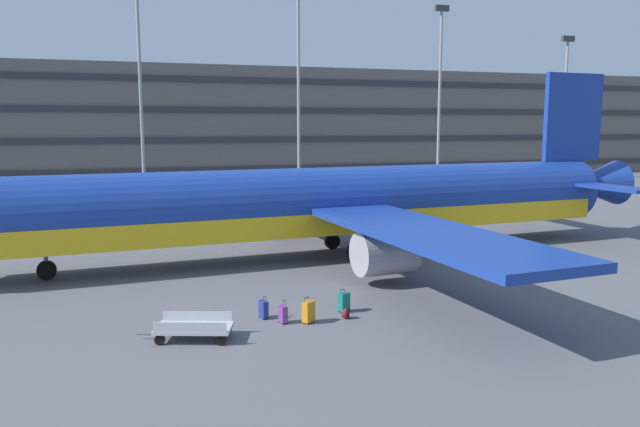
{
  "coord_description": "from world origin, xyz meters",
  "views": [
    {
      "loc": [
        -10.92,
        -34.2,
        7.38
      ],
      "look_at": [
        -1.67,
        -5.23,
        3.0
      ],
      "focal_mm": 34.77,
      "sensor_mm": 36.0,
      "label": 1
    }
  ],
  "objects_px": {
    "suitcase_silver": "(264,309)",
    "suitcase_upright": "(283,314)",
    "baggage_cart": "(194,328)",
    "airliner": "(326,204)",
    "suitcase_navy": "(309,311)",
    "suitcase_teal": "(344,302)",
    "backpack_red": "(345,314)"
  },
  "relations": [
    {
      "from": "backpack_red",
      "to": "baggage_cart",
      "type": "xyz_separation_m",
      "value": [
        -5.8,
        -0.6,
        0.22
      ]
    },
    {
      "from": "suitcase_upright",
      "to": "suitcase_navy",
      "type": "bearing_deg",
      "value": -15.2
    },
    {
      "from": "suitcase_navy",
      "to": "baggage_cart",
      "type": "distance_m",
      "value": 4.34
    },
    {
      "from": "airliner",
      "to": "backpack_red",
      "type": "height_order",
      "value": "airliner"
    },
    {
      "from": "suitcase_navy",
      "to": "backpack_red",
      "type": "xyz_separation_m",
      "value": [
        1.49,
        0.05,
        -0.24
      ]
    },
    {
      "from": "suitcase_navy",
      "to": "suitcase_teal",
      "type": "height_order",
      "value": "suitcase_navy"
    },
    {
      "from": "airliner",
      "to": "baggage_cart",
      "type": "relative_size",
      "value": 13.01
    },
    {
      "from": "suitcase_teal",
      "to": "suitcase_navy",
      "type": "bearing_deg",
      "value": -153.0
    },
    {
      "from": "suitcase_navy",
      "to": "suitcase_teal",
      "type": "relative_size",
      "value": 1.06
    },
    {
      "from": "airliner",
      "to": "suitcase_upright",
      "type": "xyz_separation_m",
      "value": [
        -5.33,
        -11.01,
        -2.57
      ]
    },
    {
      "from": "suitcase_teal",
      "to": "suitcase_silver",
      "type": "xyz_separation_m",
      "value": [
        -3.22,
        0.16,
        -0.04
      ]
    },
    {
      "from": "suitcase_upright",
      "to": "baggage_cart",
      "type": "bearing_deg",
      "value": -166.54
    },
    {
      "from": "airliner",
      "to": "suitcase_navy",
      "type": "height_order",
      "value": "airliner"
    },
    {
      "from": "suitcase_navy",
      "to": "suitcase_upright",
      "type": "distance_m",
      "value": 0.96
    },
    {
      "from": "suitcase_upright",
      "to": "backpack_red",
      "type": "height_order",
      "value": "suitcase_upright"
    },
    {
      "from": "suitcase_navy",
      "to": "baggage_cart",
      "type": "xyz_separation_m",
      "value": [
        -4.31,
        -0.56,
        -0.01
      ]
    },
    {
      "from": "suitcase_navy",
      "to": "suitcase_upright",
      "type": "bearing_deg",
      "value": 164.8
    },
    {
      "from": "suitcase_navy",
      "to": "suitcase_upright",
      "type": "relative_size",
      "value": 1.1
    },
    {
      "from": "suitcase_upright",
      "to": "backpack_red",
      "type": "relative_size",
      "value": 1.88
    },
    {
      "from": "airliner",
      "to": "backpack_red",
      "type": "xyz_separation_m",
      "value": [
        -2.91,
        -11.22,
        -2.73
      ]
    },
    {
      "from": "baggage_cart",
      "to": "airliner",
      "type": "bearing_deg",
      "value": 53.6
    },
    {
      "from": "suitcase_navy",
      "to": "suitcase_silver",
      "type": "xyz_separation_m",
      "value": [
        -1.49,
        1.04,
        -0.07
      ]
    },
    {
      "from": "backpack_red",
      "to": "baggage_cart",
      "type": "distance_m",
      "value": 5.84
    },
    {
      "from": "baggage_cart",
      "to": "suitcase_navy",
      "type": "bearing_deg",
      "value": 7.4
    },
    {
      "from": "backpack_red",
      "to": "suitcase_navy",
      "type": "bearing_deg",
      "value": -178.27
    },
    {
      "from": "suitcase_upright",
      "to": "suitcase_teal",
      "type": "bearing_deg",
      "value": 13.4
    },
    {
      "from": "suitcase_silver",
      "to": "suitcase_upright",
      "type": "xyz_separation_m",
      "value": [
        0.57,
        -0.79,
        -0.01
      ]
    },
    {
      "from": "suitcase_silver",
      "to": "suitcase_upright",
      "type": "height_order",
      "value": "suitcase_upright"
    },
    {
      "from": "suitcase_navy",
      "to": "suitcase_silver",
      "type": "height_order",
      "value": "suitcase_navy"
    },
    {
      "from": "airliner",
      "to": "suitcase_navy",
      "type": "xyz_separation_m",
      "value": [
        -4.4,
        -11.26,
        -2.49
      ]
    },
    {
      "from": "suitcase_silver",
      "to": "suitcase_upright",
      "type": "relative_size",
      "value": 0.98
    },
    {
      "from": "suitcase_teal",
      "to": "baggage_cart",
      "type": "height_order",
      "value": "suitcase_teal"
    }
  ]
}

